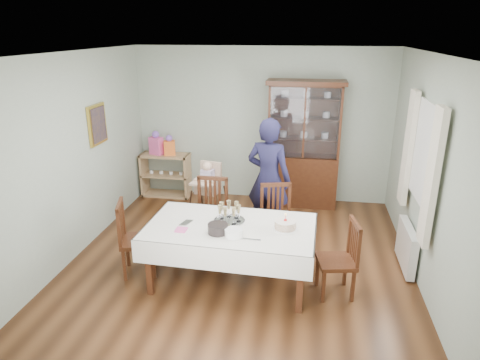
% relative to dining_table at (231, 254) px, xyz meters
% --- Properties ---
extents(floor, '(5.00, 5.00, 0.00)m').
position_rel_dining_table_xyz_m(floor, '(0.03, 0.40, -0.38)').
color(floor, '#593319').
rests_on(floor, ground).
extents(room_shell, '(5.00, 5.00, 5.00)m').
position_rel_dining_table_xyz_m(room_shell, '(0.03, 0.93, 1.32)').
color(room_shell, '#9EAA99').
rests_on(room_shell, floor).
extents(dining_table, '(2.04, 1.22, 0.76)m').
position_rel_dining_table_xyz_m(dining_table, '(0.00, 0.00, 0.00)').
color(dining_table, '#422210').
rests_on(dining_table, floor).
extents(china_cabinet, '(1.30, 0.48, 2.18)m').
position_rel_dining_table_xyz_m(china_cabinet, '(0.78, 2.66, 0.74)').
color(china_cabinet, '#422210').
rests_on(china_cabinet, floor).
extents(sideboard, '(0.90, 0.38, 0.80)m').
position_rel_dining_table_xyz_m(sideboard, '(-1.72, 2.68, 0.02)').
color(sideboard, tan).
rests_on(sideboard, floor).
extents(picture_frame, '(0.04, 0.48, 0.58)m').
position_rel_dining_table_xyz_m(picture_frame, '(-2.19, 1.20, 1.27)').
color(picture_frame, gold).
rests_on(picture_frame, room_shell).
extents(window, '(0.04, 1.02, 1.22)m').
position_rel_dining_table_xyz_m(window, '(2.25, 0.70, 1.17)').
color(window, white).
rests_on(window, room_shell).
extents(curtain_left, '(0.07, 0.30, 1.55)m').
position_rel_dining_table_xyz_m(curtain_left, '(2.19, 0.08, 1.07)').
color(curtain_left, silver).
rests_on(curtain_left, room_shell).
extents(curtain_right, '(0.07, 0.30, 1.55)m').
position_rel_dining_table_xyz_m(curtain_right, '(2.19, 1.32, 1.07)').
color(curtain_right, silver).
rests_on(curtain_right, room_shell).
extents(radiator, '(0.10, 0.80, 0.55)m').
position_rel_dining_table_xyz_m(radiator, '(2.19, 0.70, -0.08)').
color(radiator, white).
rests_on(radiator, floor).
extents(chair_far_left, '(0.46, 0.46, 1.02)m').
position_rel_dining_table_xyz_m(chair_far_left, '(-0.44, 0.79, -0.08)').
color(chair_far_left, '#422210').
rests_on(chair_far_left, floor).
extents(chair_far_right, '(0.54, 0.54, 0.99)m').
position_rel_dining_table_xyz_m(chair_far_right, '(0.50, 0.76, -0.09)').
color(chair_far_right, '#422210').
rests_on(chair_far_right, floor).
extents(chair_end_left, '(0.54, 0.54, 0.97)m').
position_rel_dining_table_xyz_m(chair_end_left, '(-1.20, 0.02, -0.10)').
color(chair_end_left, '#422210').
rests_on(chair_end_left, floor).
extents(chair_end_right, '(0.49, 0.49, 0.92)m').
position_rel_dining_table_xyz_m(chair_end_right, '(1.27, -0.05, -0.11)').
color(chair_end_right, '#422210').
rests_on(chair_end_right, floor).
extents(woman, '(0.75, 0.60, 1.80)m').
position_rel_dining_table_xyz_m(woman, '(0.32, 1.34, 0.52)').
color(woman, black).
rests_on(woman, floor).
extents(high_chair, '(0.55, 0.55, 1.05)m').
position_rel_dining_table_xyz_m(high_chair, '(-0.65, 1.56, 0.02)').
color(high_chair, black).
rests_on(high_chair, floor).
extents(champagne_tray, '(0.38, 0.38, 0.23)m').
position_rel_dining_table_xyz_m(champagne_tray, '(-0.04, 0.11, 0.44)').
color(champagne_tray, silver).
rests_on(champagne_tray, dining_table).
extents(birthday_cake, '(0.29, 0.29, 0.20)m').
position_rel_dining_table_xyz_m(birthday_cake, '(0.65, 0.01, 0.43)').
color(birthday_cake, white).
rests_on(birthday_cake, dining_table).
extents(plate_stack_dark, '(0.31, 0.31, 0.11)m').
position_rel_dining_table_xyz_m(plate_stack_dark, '(-0.11, -0.21, 0.43)').
color(plate_stack_dark, black).
rests_on(plate_stack_dark, dining_table).
extents(plate_stack_white, '(0.24, 0.24, 0.09)m').
position_rel_dining_table_xyz_m(plate_stack_white, '(0.09, -0.27, 0.42)').
color(plate_stack_white, white).
rests_on(plate_stack_white, dining_table).
extents(napkin_stack, '(0.13, 0.13, 0.02)m').
position_rel_dining_table_xyz_m(napkin_stack, '(-0.54, -0.22, 0.38)').
color(napkin_stack, '#E4549B').
rests_on(napkin_stack, dining_table).
extents(cutlery, '(0.16, 0.20, 0.01)m').
position_rel_dining_table_xyz_m(cutlery, '(-0.58, -0.01, 0.38)').
color(cutlery, silver).
rests_on(cutlery, dining_table).
extents(cake_knife, '(0.28, 0.04, 0.01)m').
position_rel_dining_table_xyz_m(cake_knife, '(0.26, -0.32, 0.38)').
color(cake_knife, silver).
rests_on(cake_knife, dining_table).
extents(gift_bag_pink, '(0.27, 0.23, 0.43)m').
position_rel_dining_table_xyz_m(gift_bag_pink, '(-1.86, 2.66, 0.61)').
color(gift_bag_pink, '#E4549B').
rests_on(gift_bag_pink, sideboard).
extents(gift_bag_orange, '(0.23, 0.19, 0.37)m').
position_rel_dining_table_xyz_m(gift_bag_orange, '(-1.61, 2.66, 0.58)').
color(gift_bag_orange, orange).
rests_on(gift_bag_orange, sideboard).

